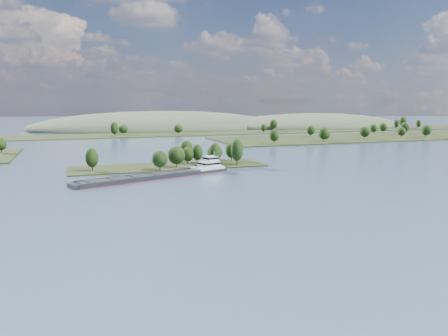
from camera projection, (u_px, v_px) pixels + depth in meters
name	position (u px, v px, depth m)	size (l,w,h in m)	color
ground	(202.00, 188.00, 170.68)	(1800.00, 1800.00, 0.00)	#3E526B
tree_island	(182.00, 159.00, 227.39)	(100.00, 31.98, 15.25)	black
right_bank	(381.00, 136.00, 413.90)	(320.00, 90.00, 14.13)	black
back_shoreline	(129.00, 135.00, 433.75)	(900.00, 60.00, 15.58)	black
hill_east	(314.00, 127.00, 582.49)	(260.00, 140.00, 36.00)	#415238
hill_west	(161.00, 129.00, 544.58)	(320.00, 160.00, 44.00)	#415238
cargo_barge	(165.00, 174.00, 196.18)	(73.56, 32.90, 10.12)	black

